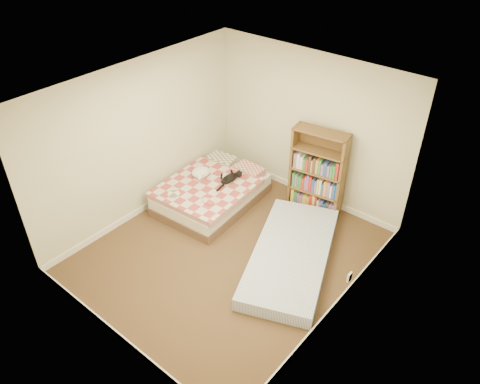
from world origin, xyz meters
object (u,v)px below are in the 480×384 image
Objects in this scene: bookshelf at (317,180)px; white_dog at (201,173)px; bed at (213,192)px; floor_mattress at (291,255)px; black_cat at (230,178)px.

white_dog is (-1.63, -0.99, -0.03)m from bookshelf.
bookshelf is at bearing 38.28° from white_dog.
bookshelf is 1.91m from white_dog.
bed is 0.38m from white_dog.
floor_mattress is 2.12m from white_dog.
bookshelf is 1.40m from black_cat.
bookshelf is 0.63× the size of floor_mattress.
bed is at bearing 147.29° from floor_mattress.
bookshelf is (1.39, 0.96, 0.32)m from bed.
black_cat is 0.51m from white_dog.
bed is at bearing -154.10° from bookshelf.
black_cat is (-1.60, 0.54, 0.39)m from floor_mattress.
white_dog reaches higher than bed.
black_cat reaches higher than bed.
bookshelf is 4.13× the size of white_dog.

